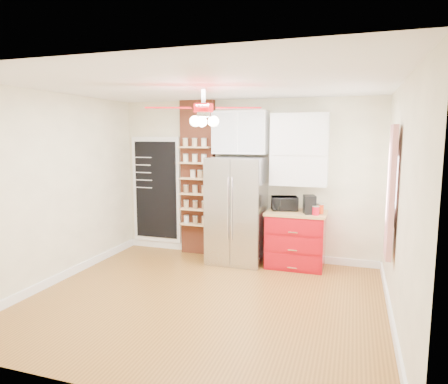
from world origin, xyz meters
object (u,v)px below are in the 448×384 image
(toaster_oven, at_px, (284,203))
(coffee_maker, at_px, (309,205))
(fridge, at_px, (237,210))
(red_cabinet, at_px, (296,239))
(pantry_jar_oats, at_px, (193,174))
(canister_left, at_px, (316,211))
(ceiling_fan, at_px, (203,109))

(toaster_oven, bearing_deg, coffee_maker, -38.96)
(fridge, bearing_deg, coffee_maker, -2.14)
(toaster_oven, bearing_deg, red_cabinet, -35.74)
(fridge, xyz_separation_m, toaster_oven, (0.77, 0.12, 0.14))
(red_cabinet, height_order, pantry_jar_oats, pantry_jar_oats)
(pantry_jar_oats, bearing_deg, canister_left, -7.32)
(red_cabinet, relative_size, canister_left, 7.30)
(coffee_maker, xyz_separation_m, canister_left, (0.10, -0.07, -0.08))
(canister_left, height_order, pantry_jar_oats, pantry_jar_oats)
(toaster_oven, bearing_deg, pantry_jar_oats, 160.61)
(fridge, xyz_separation_m, red_cabinet, (0.97, 0.05, -0.42))
(ceiling_fan, bearing_deg, coffee_maker, 54.50)
(ceiling_fan, distance_m, canister_left, 2.44)
(coffee_maker, distance_m, pantry_jar_oats, 2.07)
(red_cabinet, distance_m, canister_left, 0.62)
(red_cabinet, xyz_separation_m, ceiling_fan, (-0.92, -1.68, 1.97))
(ceiling_fan, xyz_separation_m, canister_left, (1.23, 1.51, -1.46))
(coffee_maker, relative_size, canister_left, 2.23)
(fridge, distance_m, toaster_oven, 0.79)
(red_cabinet, height_order, toaster_oven, toaster_oven)
(toaster_oven, bearing_deg, fridge, 170.62)
(red_cabinet, xyz_separation_m, toaster_oven, (-0.20, 0.07, 0.56))
(fridge, relative_size, pantry_jar_oats, 14.11)
(red_cabinet, relative_size, pantry_jar_oats, 7.58)
(pantry_jar_oats, bearing_deg, ceiling_fan, -63.48)
(pantry_jar_oats, bearing_deg, fridge, -10.52)
(ceiling_fan, distance_m, coffee_maker, 2.39)
(coffee_maker, bearing_deg, fridge, 160.71)
(ceiling_fan, distance_m, pantry_jar_oats, 2.23)
(red_cabinet, distance_m, toaster_oven, 0.60)
(ceiling_fan, relative_size, coffee_maker, 4.88)
(ceiling_fan, height_order, pantry_jar_oats, ceiling_fan)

